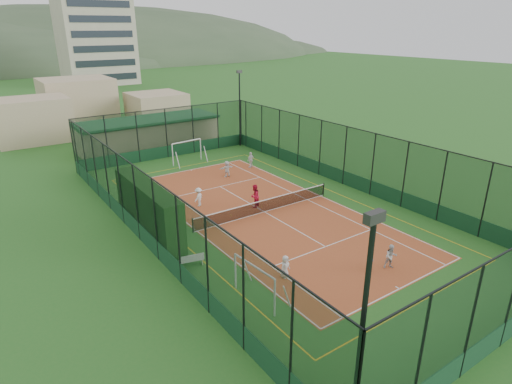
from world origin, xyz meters
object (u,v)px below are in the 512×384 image
child_near_right (391,257)px  coach (255,196)px  futsal_goal_near (254,284)px  child_near_left (285,267)px  child_far_left (199,197)px  floodlight_ne (240,109)px  child_near_mid (370,261)px  clubhouse (149,133)px  futsal_goal_far (187,152)px  floodlight_sw (361,342)px  apartment_tower (93,14)px  white_bench (191,260)px  child_far_back (227,169)px  child_far_right (251,160)px

child_near_right → coach: size_ratio=0.82×
futsal_goal_near → child_near_left: futsal_goal_near is taller
child_near_left → child_far_left: bearing=74.3°
floodlight_ne → child_near_mid: bearing=-107.9°
floodlight_ne → child_near_right: floodlight_ne is taller
clubhouse → futsal_goal_far: size_ratio=4.54×
floodlight_sw → futsal_goal_near: floodlight_sw is taller
child_near_right → coach: bearing=122.4°
floodlight_ne → apartment_tower: apartment_tower is taller
futsal_goal_near → child_near_mid: 6.95m
coach → child_near_left: bearing=37.7°
white_bench → child_near_mid: (7.84, -6.12, 0.22)m
child_near_right → floodlight_ne: bearing=100.6°
floodlight_sw → futsal_goal_near: 8.91m
child_near_mid → child_far_left: (-3.44, 13.56, 0.11)m
floodlight_ne → child_near_left: 27.60m
apartment_tower → child_far_left: bearing=-101.1°
white_bench → child_far_left: child_far_left is taller
floodlight_sw → white_bench: (0.80, 12.88, -3.73)m
floodlight_sw → clubhouse: size_ratio=0.54×
floodlight_ne → futsal_goal_far: (-7.79, -2.45, -3.05)m
apartment_tower → child_far_back: apartment_tower is taller
child_near_right → clubhouse: bearing=118.1°
apartment_tower → futsal_goal_near: (-18.76, -90.47, -14.00)m
child_far_left → child_near_right: bearing=77.8°
floodlight_ne → futsal_goal_far: 8.71m
futsal_goal_near → futsal_goal_far: bearing=-23.5°
child_far_left → child_far_back: size_ratio=0.99×
white_bench → futsal_goal_far: bearing=77.1°
futsal_goal_far → child_near_right: (0.44, -24.40, -0.35)m
child_near_right → futsal_goal_near: bearing=-166.6°
clubhouse → child_near_right: size_ratio=10.63×
floodlight_sw → futsal_goal_near: (1.84, 8.13, -3.13)m
child_far_back → coach: (-1.90, -7.09, 0.15)m
child_near_left → futsal_goal_far: bearing=65.3°
child_far_right → child_far_back: size_ratio=1.05×
floodlight_ne → child_far_left: size_ratio=5.74×
futsal_goal_near → child_far_back: bearing=-32.2°
child_near_left → child_far_back: size_ratio=0.88×
child_near_left → child_near_right: (5.41, -2.62, 0.08)m
floodlight_sw → floodlight_ne: size_ratio=1.00×
futsal_goal_near → futsal_goal_far: futsal_goal_far is taller
futsal_goal_near → child_far_right: bearing=-38.7°
floodlight_ne → futsal_goal_near: bearing=-121.5°
floodlight_ne → child_near_left: size_ratio=6.45×
child_far_left → floodlight_ne: bearing=-163.5°
floodlight_ne → apartment_tower: (3.40, 65.40, 10.88)m
white_bench → child_near_right: bearing=-23.0°
clubhouse → floodlight_ne: bearing=-32.1°
floodlight_ne → child_far_back: size_ratio=5.68×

